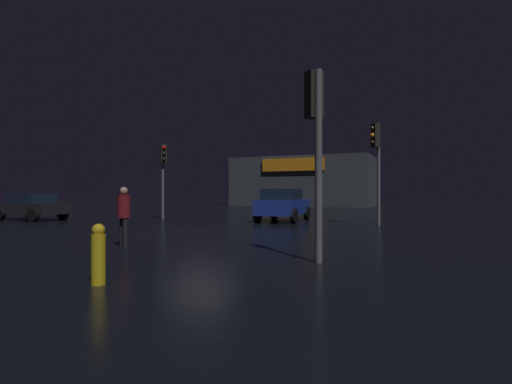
{
  "coord_description": "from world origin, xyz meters",
  "views": [
    {
      "loc": [
        8.01,
        -12.89,
        1.43
      ],
      "look_at": [
        1.28,
        2.23,
        1.45
      ],
      "focal_mm": 28.31,
      "sensor_mm": 36.0,
      "label": 1
    }
  ],
  "objects_px": {
    "traffic_signal_opposite": "(316,128)",
    "car_near": "(32,206)",
    "store_building": "(305,182)",
    "traffic_signal_cross_left": "(163,166)",
    "car_far": "(283,205)",
    "traffic_signal_main": "(377,154)",
    "pedestrian": "(124,212)",
    "fire_hydrant": "(98,254)"
  },
  "relations": [
    {
      "from": "traffic_signal_cross_left",
      "to": "fire_hydrant",
      "type": "height_order",
      "value": "traffic_signal_cross_left"
    },
    {
      "from": "store_building",
      "to": "traffic_signal_cross_left",
      "type": "height_order",
      "value": "store_building"
    },
    {
      "from": "store_building",
      "to": "traffic_signal_main",
      "type": "bearing_deg",
      "value": -66.38
    },
    {
      "from": "pedestrian",
      "to": "traffic_signal_opposite",
      "type": "bearing_deg",
      "value": -1.83
    },
    {
      "from": "traffic_signal_main",
      "to": "car_near",
      "type": "relative_size",
      "value": 1.11
    },
    {
      "from": "traffic_signal_opposite",
      "to": "pedestrian",
      "type": "bearing_deg",
      "value": 178.17
    },
    {
      "from": "car_near",
      "to": "car_far",
      "type": "height_order",
      "value": "car_far"
    },
    {
      "from": "traffic_signal_opposite",
      "to": "car_far",
      "type": "xyz_separation_m",
      "value": [
        -4.65,
        10.71,
        -1.94
      ]
    },
    {
      "from": "traffic_signal_cross_left",
      "to": "car_far",
      "type": "distance_m",
      "value": 6.81
    },
    {
      "from": "car_near",
      "to": "fire_hydrant",
      "type": "bearing_deg",
      "value": -33.85
    },
    {
      "from": "store_building",
      "to": "pedestrian",
      "type": "bearing_deg",
      "value": -80.74
    },
    {
      "from": "fire_hydrant",
      "to": "store_building",
      "type": "bearing_deg",
      "value": 102.35
    },
    {
      "from": "traffic_signal_opposite",
      "to": "traffic_signal_main",
      "type": "bearing_deg",
      "value": 90.4
    },
    {
      "from": "traffic_signal_opposite",
      "to": "traffic_signal_cross_left",
      "type": "relative_size",
      "value": 0.98
    },
    {
      "from": "traffic_signal_opposite",
      "to": "fire_hydrant",
      "type": "height_order",
      "value": "traffic_signal_opposite"
    },
    {
      "from": "pedestrian",
      "to": "fire_hydrant",
      "type": "xyz_separation_m",
      "value": [
        2.7,
        -3.53,
        -0.44
      ]
    },
    {
      "from": "store_building",
      "to": "traffic_signal_cross_left",
      "type": "relative_size",
      "value": 3.64
    },
    {
      "from": "store_building",
      "to": "traffic_signal_opposite",
      "type": "xyz_separation_m",
      "value": [
        10.83,
        -34.56,
        0.18
      ]
    },
    {
      "from": "fire_hydrant",
      "to": "traffic_signal_cross_left",
      "type": "bearing_deg",
      "value": 123.39
    },
    {
      "from": "traffic_signal_main",
      "to": "car_near",
      "type": "height_order",
      "value": "traffic_signal_main"
    },
    {
      "from": "traffic_signal_main",
      "to": "car_near",
      "type": "distance_m",
      "value": 17.36
    },
    {
      "from": "traffic_signal_main",
      "to": "pedestrian",
      "type": "relative_size",
      "value": 2.79
    },
    {
      "from": "traffic_signal_main",
      "to": "store_building",
      "type": "bearing_deg",
      "value": 113.62
    },
    {
      "from": "traffic_signal_cross_left",
      "to": "traffic_signal_main",
      "type": "bearing_deg",
      "value": 1.94
    },
    {
      "from": "fire_hydrant",
      "to": "car_near",
      "type": "bearing_deg",
      "value": 146.15
    },
    {
      "from": "store_building",
      "to": "fire_hydrant",
      "type": "bearing_deg",
      "value": -77.65
    },
    {
      "from": "car_far",
      "to": "traffic_signal_main",
      "type": "bearing_deg",
      "value": -9.28
    },
    {
      "from": "car_near",
      "to": "fire_hydrant",
      "type": "xyz_separation_m",
      "value": [
        14.34,
        -9.62,
        -0.26
      ]
    },
    {
      "from": "traffic_signal_opposite",
      "to": "car_far",
      "type": "relative_size",
      "value": 0.98
    },
    {
      "from": "fire_hydrant",
      "to": "traffic_signal_main",
      "type": "bearing_deg",
      "value": 79.57
    },
    {
      "from": "traffic_signal_main",
      "to": "fire_hydrant",
      "type": "height_order",
      "value": "traffic_signal_main"
    },
    {
      "from": "traffic_signal_main",
      "to": "traffic_signal_cross_left",
      "type": "bearing_deg",
      "value": -178.06
    },
    {
      "from": "traffic_signal_main",
      "to": "pedestrian",
      "type": "height_order",
      "value": "traffic_signal_main"
    },
    {
      "from": "car_near",
      "to": "pedestrian",
      "type": "height_order",
      "value": "pedestrian"
    },
    {
      "from": "traffic_signal_cross_left",
      "to": "traffic_signal_opposite",
      "type": "bearing_deg",
      "value": -40.93
    },
    {
      "from": "pedestrian",
      "to": "fire_hydrant",
      "type": "relative_size",
      "value": 1.66
    },
    {
      "from": "traffic_signal_cross_left",
      "to": "pedestrian",
      "type": "height_order",
      "value": "traffic_signal_cross_left"
    },
    {
      "from": "traffic_signal_main",
      "to": "pedestrian",
      "type": "distance_m",
      "value": 11.28
    },
    {
      "from": "traffic_signal_main",
      "to": "traffic_signal_opposite",
      "type": "height_order",
      "value": "traffic_signal_main"
    },
    {
      "from": "traffic_signal_main",
      "to": "car_near",
      "type": "bearing_deg",
      "value": -167.54
    },
    {
      "from": "traffic_signal_opposite",
      "to": "car_near",
      "type": "bearing_deg",
      "value": 159.65
    },
    {
      "from": "store_building",
      "to": "car_far",
      "type": "bearing_deg",
      "value": -75.49
    }
  ]
}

